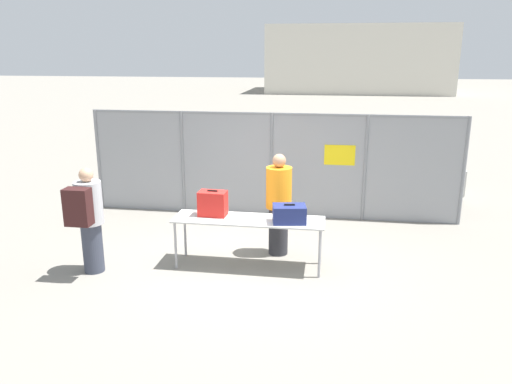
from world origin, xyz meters
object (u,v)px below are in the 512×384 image
suitcase_navy (289,214)px  inspection_table (249,222)px  suitcase_red (213,203)px  traveler_hooded (88,217)px  utility_trailer (391,175)px  security_worker_near (279,203)px

suitcase_navy → inspection_table: bearing=173.6°
suitcase_red → traveler_hooded: bearing=-158.5°
inspection_table → utility_trailer: bearing=60.5°
inspection_table → security_worker_near: 0.72m
suitcase_navy → security_worker_near: (-0.23, 0.65, -0.04)m
suitcase_red → utility_trailer: size_ratio=0.12×
security_worker_near → traveler_hooded: bearing=22.2°
suitcase_red → security_worker_near: bearing=27.0°
inspection_table → utility_trailer: 5.40m
traveler_hooded → utility_trailer: traveler_hooded is taller
suitcase_navy → security_worker_near: 0.70m
suitcase_red → suitcase_navy: (1.22, -0.15, -0.06)m
suitcase_navy → security_worker_near: security_worker_near is taller
traveler_hooded → inspection_table: bearing=-7.1°
suitcase_navy → suitcase_red: bearing=172.8°
inspection_table → suitcase_red: size_ratio=5.27×
inspection_table → suitcase_navy: bearing=-6.4°
security_worker_near → utility_trailer: size_ratio=0.45×
utility_trailer → suitcase_red: bearing=-125.1°
traveler_hooded → security_worker_near: (2.73, 1.19, -0.02)m
suitcase_navy → security_worker_near: bearing=109.5°
suitcase_red → utility_trailer: 5.66m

